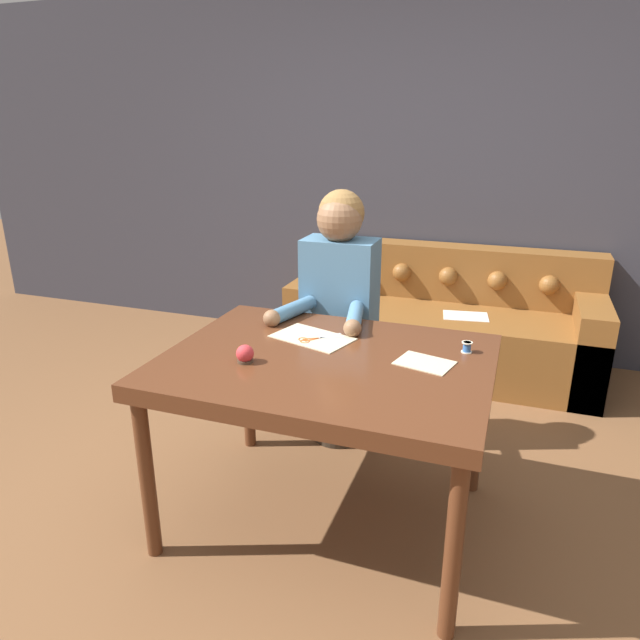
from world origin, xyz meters
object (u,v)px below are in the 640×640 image
pin_cushion (245,354)px  scissors (313,339)px  person (339,318)px  dining_table (327,374)px  couch (443,326)px  thread_spool (467,347)px

pin_cushion → scissors: bearing=62.0°
person → pin_cushion: 0.83m
dining_table → couch: couch is taller
scissors → thread_spool: bearing=7.2°
couch → scissors: bearing=-101.6°
couch → pin_cushion: pin_cushion is taller
person → thread_spool: size_ratio=30.06×
couch → pin_cushion: 2.12m
couch → person: (-0.39, -1.18, 0.40)m
person → pin_cushion: bearing=-98.5°
pin_cushion → thread_spool: bearing=26.1°
dining_table → scissors: size_ratio=7.10×
thread_spool → pin_cushion: (-0.81, -0.39, 0.01)m
thread_spool → couch: bearing=100.4°
couch → person: person is taller
person → scissors: person is taller
dining_table → scissors: (-0.12, 0.16, 0.08)m
thread_spool → person: bearing=148.2°
scissors → person: bearing=95.1°
dining_table → scissors: 0.22m
dining_table → person: 0.69m
scissors → thread_spool: size_ratio=4.04×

